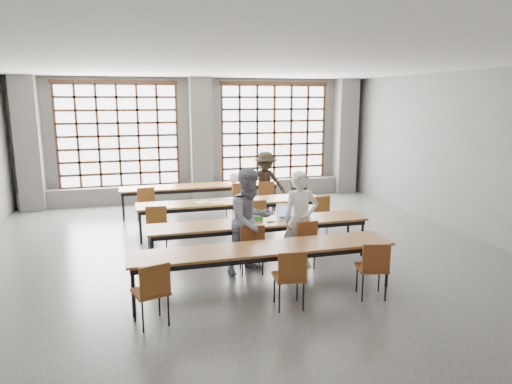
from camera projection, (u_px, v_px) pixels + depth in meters
floor at (246, 259)px, 8.41m from camera, size 11.00×11.00×0.00m
ceiling at (245, 63)px, 7.71m from camera, size 11.00×11.00×0.00m
wall_back at (200, 139)px, 13.26m from camera, size 10.00×0.00×10.00m
wall_front at (457, 286)px, 2.86m from camera, size 10.00×0.00×10.00m
wall_right at (481, 156)px, 9.36m from camera, size 0.00×11.00×11.00m
column_left at (29, 144)px, 11.82m from camera, size 0.60×0.55×3.50m
column_mid at (201, 140)px, 12.99m from camera, size 0.60×0.55×3.50m
column_right at (345, 137)px, 14.16m from camera, size 0.60×0.55×3.50m
window_left at (119, 136)px, 12.57m from camera, size 3.32×0.12×3.00m
window_right at (274, 133)px, 13.74m from camera, size 3.32×0.12×3.00m
sill_ledge at (202, 191)px, 13.37m from camera, size 9.80×0.35×0.50m
desk_row_a at (200, 188)px, 11.70m from camera, size 4.00×0.70×0.73m
desk_row_b at (230, 204)px, 9.92m from camera, size 4.00×0.70×0.73m
desk_row_c at (260, 225)px, 8.25m from camera, size 4.00×0.70×0.73m
desk_row_d at (264, 251)px, 6.83m from camera, size 4.00×0.70×0.73m
chair_back_left at (146, 201)px, 10.77m from camera, size 0.46×0.47×0.88m
chair_back_mid at (237, 196)px, 11.35m from camera, size 0.53×0.53×0.88m
chair_back_right at (266, 194)px, 11.54m from camera, size 0.50×0.51×0.88m
chair_mid_left at (157, 222)px, 8.94m from camera, size 0.46×0.46×0.88m
chair_mid_centre at (255, 215)px, 9.46m from camera, size 0.43×0.43×0.88m
chair_mid_right at (319, 211)px, 9.83m from camera, size 0.47×0.47×0.88m
chair_front_left at (252, 243)px, 7.61m from camera, size 0.47×0.48×0.88m
chair_front_right at (304, 239)px, 7.84m from camera, size 0.48×0.48×0.88m
chair_near_left at (152, 288)px, 5.83m from camera, size 0.52×0.52×0.88m
chair_near_mid at (290, 273)px, 6.31m from camera, size 0.46×0.46×0.88m
chair_near_right at (374, 264)px, 6.65m from camera, size 0.51×0.51×0.88m
student_male at (301, 220)px, 7.90m from camera, size 0.64×0.45×1.70m
student_female at (250, 221)px, 7.66m from camera, size 1.07×0.97×1.79m
student_back at (265, 183)px, 11.62m from camera, size 1.06×0.64×1.60m
laptop_front at (287, 215)px, 8.48m from camera, size 0.39×0.34×0.26m
laptop_back at (250, 180)px, 12.13m from camera, size 0.39×0.33×0.26m
mouse at (309, 217)px, 8.46m from camera, size 0.11×0.09×0.04m
green_box at (256, 218)px, 8.29m from camera, size 0.25×0.10×0.09m
phone at (271, 222)px, 8.19m from camera, size 0.14×0.08×0.01m
paper_sheet_a at (202, 202)px, 9.80m from camera, size 0.36×0.33×0.00m
paper_sheet_b at (217, 202)px, 9.79m from camera, size 0.30×0.21×0.00m
paper_sheet_c at (235, 200)px, 9.94m from camera, size 0.30×0.22×0.00m
backpack at (299, 188)px, 10.33m from camera, size 0.33×0.22×0.40m
plastic_bag at (234, 178)px, 11.94m from camera, size 0.29×0.24×0.29m
red_pouch at (150, 288)px, 5.90m from camera, size 0.21×0.12×0.06m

